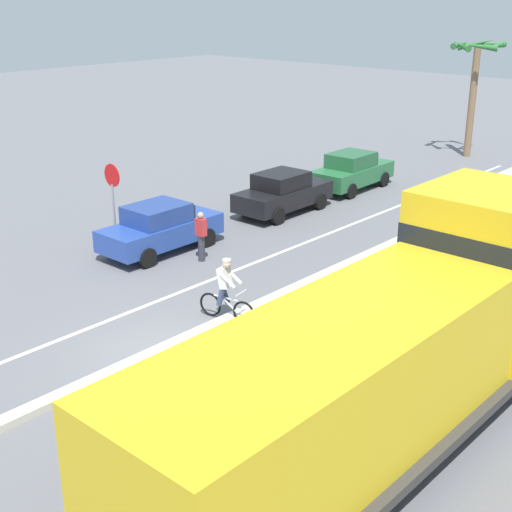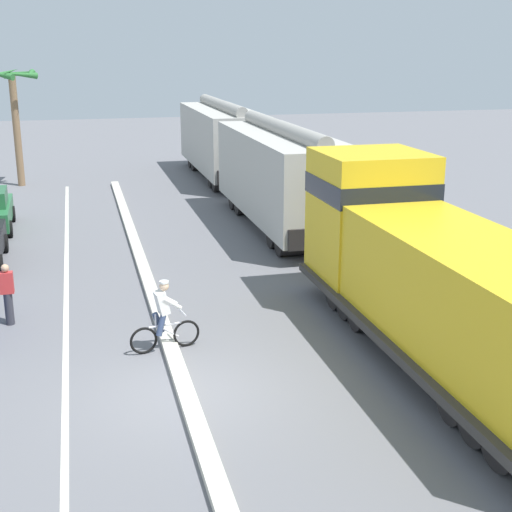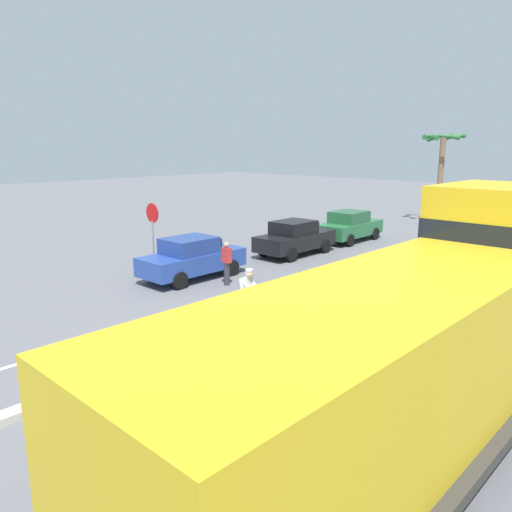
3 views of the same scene
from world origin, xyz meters
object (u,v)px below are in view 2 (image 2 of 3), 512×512
at_px(hopper_car_lead, 282,176).
at_px(cyclist, 164,318).
at_px(pedestrian_by_cars, 8,293).
at_px(locomotive, 430,278).
at_px(hopper_car_middle, 222,140).
at_px(palm_tree_near, 13,97).

height_order(hopper_car_lead, cyclist, hopper_car_lead).
height_order(cyclist, pedestrian_by_cars, cyclist).
bearing_deg(cyclist, pedestrian_by_cars, 144.50).
xyz_separation_m(locomotive, hopper_car_middle, (0.00, 23.76, 0.28)).
relative_size(hopper_car_lead, hopper_car_middle, 1.00).
xyz_separation_m(hopper_car_lead, cyclist, (-5.95, -10.65, -1.26)).
relative_size(cyclist, palm_tree_near, 0.29).
bearing_deg(palm_tree_near, pedestrian_by_cars, -87.41).
height_order(cyclist, palm_tree_near, palm_tree_near).
bearing_deg(pedestrian_by_cars, locomotive, -23.19).
xyz_separation_m(palm_tree_near, pedestrian_by_cars, (0.90, -19.96, -3.64)).
xyz_separation_m(cyclist, palm_tree_near, (-4.57, 22.58, 3.67)).
relative_size(locomotive, hopper_car_middle, 1.10).
bearing_deg(hopper_car_middle, pedestrian_by_cars, -116.09).
xyz_separation_m(hopper_car_lead, palm_tree_near, (-10.52, 11.93, 2.41)).
height_order(locomotive, palm_tree_near, palm_tree_near).
relative_size(hopper_car_lead, cyclist, 6.18).
height_order(hopper_car_lead, pedestrian_by_cars, hopper_car_lead).
height_order(hopper_car_middle, pedestrian_by_cars, hopper_car_middle).
bearing_deg(palm_tree_near, hopper_car_middle, -1.77).
bearing_deg(locomotive, palm_tree_near, 113.59).
distance_m(locomotive, hopper_car_lead, 12.16).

